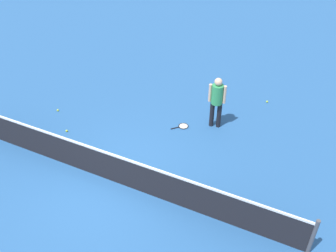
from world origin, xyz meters
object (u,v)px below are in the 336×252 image
tennis_ball_near_player (67,131)px  tennis_ball_midcourt (267,102)px  player_near_side (217,99)px  tennis_ball_by_net (24,136)px  tennis_racket_near_player (183,126)px  tennis_ball_baseline (58,110)px

tennis_ball_near_player → tennis_ball_midcourt: (-5.10, -4.27, 0.00)m
player_near_side → tennis_ball_by_net: player_near_side is taller
tennis_ball_near_player → tennis_ball_by_net: same height
tennis_racket_near_player → tennis_ball_baseline: 4.16m
tennis_ball_midcourt → tennis_ball_baseline: 7.00m
tennis_ball_midcourt → tennis_ball_baseline: same height
tennis_ball_by_net → tennis_ball_midcourt: 7.90m
tennis_racket_near_player → tennis_ball_baseline: size_ratio=8.24×
tennis_ball_midcourt → tennis_ball_by_net: bearing=39.5°
tennis_ball_near_player → tennis_ball_by_net: size_ratio=1.00×
tennis_ball_by_net → tennis_ball_near_player: bearing=-142.7°
tennis_ball_near_player → tennis_ball_midcourt: 6.65m
player_near_side → tennis_ball_midcourt: (-1.14, -2.01, -0.98)m
tennis_racket_near_player → tennis_ball_by_net: size_ratio=8.24×
tennis_ball_baseline → tennis_ball_near_player: bearing=141.3°
player_near_side → tennis_ball_by_net: size_ratio=25.76×
tennis_ball_near_player → tennis_ball_baseline: same height
tennis_racket_near_player → tennis_ball_midcourt: (-2.02, -2.48, 0.02)m
tennis_ball_near_player → tennis_ball_midcourt: same height
tennis_racket_near_player → tennis_ball_near_player: 3.56m
player_near_side → tennis_ball_baseline: 5.23m
tennis_ball_near_player → tennis_ball_by_net: (1.00, 0.76, 0.00)m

